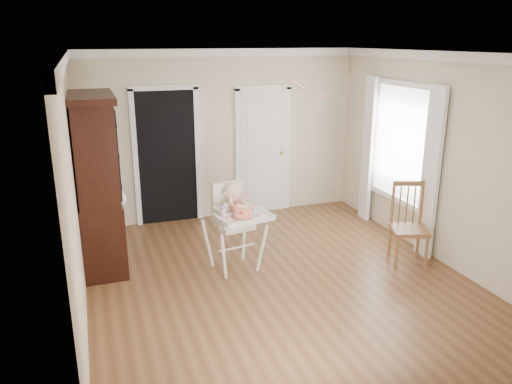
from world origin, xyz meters
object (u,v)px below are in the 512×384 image
object	(u,v)px
sippy_cup	(223,211)
dining_chair	(409,227)
cake	(243,212)
china_cabinet	(98,183)
high_chair	(234,217)

from	to	relation	value
sippy_cup	dining_chair	world-z (taller)	dining_chair
cake	sippy_cup	world-z (taller)	sippy_cup
china_cabinet	dining_chair	bearing A→B (deg)	-18.73
high_chair	sippy_cup	size ratio (longest dim) A/B	6.96
cake	sippy_cup	size ratio (longest dim) A/B	1.73
china_cabinet	dining_chair	world-z (taller)	china_cabinet
china_cabinet	dining_chair	size ratio (longest dim) A/B	2.06
dining_chair	sippy_cup	bearing A→B (deg)	-169.03
cake	high_chair	bearing A→B (deg)	96.21
china_cabinet	sippy_cup	bearing A→B (deg)	-32.60
sippy_cup	dining_chair	size ratio (longest dim) A/B	0.15
sippy_cup	dining_chair	distance (m)	2.44
high_chair	dining_chair	bearing A→B (deg)	-24.45
sippy_cup	china_cabinet	bearing A→B (deg)	147.40
high_chair	sippy_cup	xyz separation A→B (m)	(-0.19, -0.17, 0.16)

